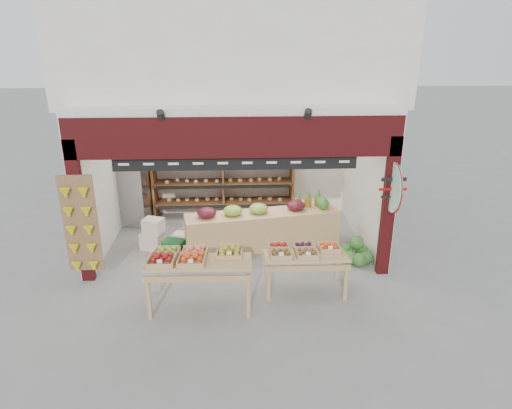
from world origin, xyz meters
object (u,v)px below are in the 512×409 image
Objects in this scene: refrigerator at (133,187)px; display_table_left at (193,259)px; mid_counter at (262,229)px; watermelon_pile at (355,253)px; back_shelving at (223,167)px; cardboard_stack at (164,239)px; display_table_right at (302,253)px.

refrigerator is 3.92m from display_table_left.
refrigerator is 0.56× the size of mid_counter.
watermelon_pile is at bearing -7.86° from refrigerator.
refrigerator is at bearing -171.59° from back_shelving.
cardboard_stack is (-1.23, -1.80, -1.03)m from back_shelving.
display_table_left is (-0.42, -3.86, -0.45)m from back_shelving.
cardboard_stack is 1.62× the size of watermelon_pile.
display_table_right is (3.52, -3.18, -0.20)m from refrigerator.
mid_counter is at bearing -10.19° from refrigerator.
display_table_left is 1.19× the size of display_table_right.
mid_counter is 1.91× the size of display_table_left.
mid_counter is (0.84, -1.81, -0.84)m from back_shelving.
watermelon_pile is (1.82, -0.69, -0.26)m from mid_counter.
display_table_right reaches higher than cardboard_stack.
cardboard_stack is at bearing 179.73° from mid_counter.
back_shelving is 2.15m from refrigerator.
cardboard_stack is at bearing 147.56° from display_table_right.
refrigerator is at bearing 155.26° from watermelon_pile.
cardboard_stack is 2.29m from display_table_left.
mid_counter is at bearing 159.22° from watermelon_pile.
cardboard_stack reaches higher than watermelon_pile.
display_table_left is at bearing -68.46° from cardboard_stack.
back_shelving is at bearing 25.29° from refrigerator.
display_table_right is at bearing -67.73° from back_shelving.
refrigerator is at bearing 115.32° from display_table_left.
back_shelving is 1.86× the size of refrigerator.
mid_counter is (2.93, -1.50, -0.47)m from refrigerator.
watermelon_pile is at bearing 39.02° from display_table_right.
refrigerator is (-2.10, -0.31, -0.37)m from back_shelving.
back_shelving reaches higher than display_table_right.
back_shelving is 3.81m from display_table_right.
mid_counter is (2.07, -0.01, 0.19)m from cardboard_stack.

